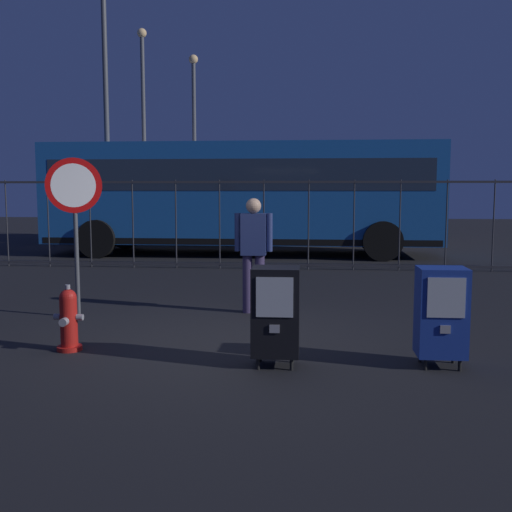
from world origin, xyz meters
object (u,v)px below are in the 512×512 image
(stop_sign, at_px, (75,204))
(fire_hydrant, at_px, (69,320))
(street_light_near_left, at_px, (194,133))
(street_light_far_left, at_px, (144,120))
(bus_near, at_px, (242,192))
(newspaper_box_secondary, at_px, (276,311))
(pedestrian, at_px, (254,248))
(bus_far, at_px, (215,191))
(street_light_near_right, at_px, (106,94))
(newspaper_box_primary, at_px, (441,312))

(stop_sign, bearing_deg, fire_hydrant, -71.69)
(street_light_near_left, relative_size, street_light_far_left, 0.90)
(fire_hydrant, xyz_separation_m, bus_near, (0.84, 10.08, 1.36))
(newspaper_box_secondary, relative_size, bus_near, 0.10)
(street_light_far_left, bearing_deg, pedestrian, -67.84)
(fire_hydrant, height_order, bus_far, bus_far)
(bus_near, xyz_separation_m, street_light_near_left, (-2.22, 4.81, 2.05))
(street_light_far_left, bearing_deg, bus_near, -47.00)
(newspaper_box_secondary, xyz_separation_m, street_light_near_left, (-3.72, 15.30, 3.19))
(bus_near, height_order, street_light_near_right, street_light_near_right)
(fire_hydrant, bearing_deg, street_light_far_left, 101.91)
(bus_far, bearing_deg, newspaper_box_primary, -73.02)
(street_light_near_right, bearing_deg, bus_far, 60.01)
(newspaper_box_secondary, xyz_separation_m, stop_sign, (-2.90, 2.10, 1.03))
(pedestrian, bearing_deg, fire_hydrant, -129.87)
(newspaper_box_secondary, distance_m, bus_far, 14.58)
(newspaper_box_secondary, relative_size, street_light_near_left, 0.16)
(street_light_far_left, bearing_deg, bus_far, -7.64)
(pedestrian, height_order, street_light_near_left, street_light_near_left)
(bus_far, bearing_deg, street_light_far_left, 171.67)
(newspaper_box_secondary, height_order, stop_sign, stop_sign)
(street_light_near_right, distance_m, street_light_far_left, 4.38)
(stop_sign, height_order, street_light_far_left, street_light_far_left)
(street_light_near_left, bearing_deg, bus_far, -49.42)
(stop_sign, bearing_deg, newspaper_box_primary, -23.39)
(street_light_near_left, xyz_separation_m, street_light_far_left, (-1.61, -0.70, 0.38))
(fire_hydrant, height_order, street_light_near_left, street_light_near_left)
(bus_far, bearing_deg, street_light_near_left, 129.89)
(pedestrian, relative_size, bus_near, 0.16)
(newspaper_box_secondary, bearing_deg, street_light_near_right, 116.78)
(newspaper_box_primary, xyz_separation_m, newspaper_box_secondary, (-1.67, -0.12, 0.00))
(fire_hydrant, height_order, bus_near, bus_near)
(street_light_near_left, relative_size, street_light_near_right, 0.85)
(newspaper_box_secondary, xyz_separation_m, bus_far, (-2.83, 14.26, 1.14))
(bus_near, xyz_separation_m, street_light_far_left, (-3.84, 4.11, 2.44))
(newspaper_box_secondary, distance_m, bus_near, 10.65)
(newspaper_box_secondary, bearing_deg, street_light_near_left, 103.68)
(stop_sign, height_order, pedestrian, stop_sign)
(newspaper_box_primary, height_order, street_light_near_right, street_light_near_right)
(stop_sign, relative_size, bus_near, 0.21)
(newspaper_box_primary, relative_size, pedestrian, 0.61)
(newspaper_box_primary, xyz_separation_m, bus_far, (-4.50, 14.14, 1.14))
(street_light_near_left, bearing_deg, stop_sign, -86.45)
(fire_hydrant, distance_m, pedestrian, 2.98)
(fire_hydrant, height_order, street_light_near_right, street_light_near_right)
(newspaper_box_secondary, relative_size, stop_sign, 0.46)
(newspaper_box_primary, distance_m, bus_near, 10.89)
(street_light_near_right, bearing_deg, pedestrian, -58.26)
(fire_hydrant, relative_size, newspaper_box_primary, 0.73)
(bus_near, height_order, bus_far, same)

